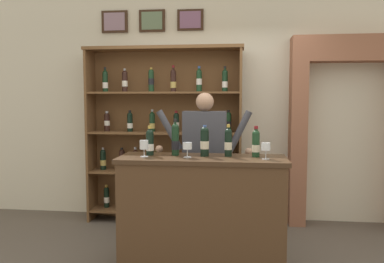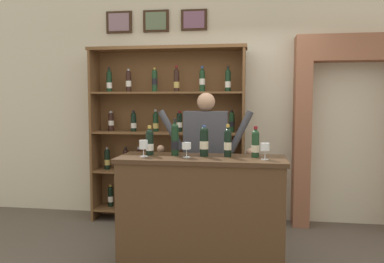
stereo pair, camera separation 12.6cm
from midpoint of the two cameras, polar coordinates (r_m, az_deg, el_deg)
name	(u,v)px [view 2 (the right image)]	position (r m, az deg, el deg)	size (l,w,h in m)	color
back_wall	(219,104)	(5.18, 4.72, 4.07)	(12.00, 0.19, 3.02)	beige
wine_shelf	(168,132)	(4.97, -2.82, -0.04)	(1.99, 0.36, 2.22)	brown
archway_doorway	(352,120)	(5.19, 23.09, 1.54)	(1.42, 0.45, 2.33)	#935B42
tasting_counter	(201,213)	(3.65, 2.38, -11.93)	(1.53, 0.53, 1.05)	#4C331E
shopkeeper	(206,151)	(4.13, 2.92, -2.85)	(1.04, 0.22, 1.64)	#2D3347
tasting_bottle_brunello	(150,142)	(3.67, -5.25, -1.53)	(0.07, 0.07, 0.28)	black
tasting_bottle_grappa	(175,139)	(3.63, -1.52, -1.17)	(0.07, 0.07, 0.34)	black
tasting_bottle_super_tuscan	(204,141)	(3.57, 2.72, -1.43)	(0.08, 0.08, 0.29)	black
tasting_bottle_vin_santo	(228,142)	(3.57, 6.28, -1.56)	(0.07, 0.07, 0.30)	black
tasting_bottle_bianco	(255,143)	(3.57, 10.30, -1.72)	(0.07, 0.07, 0.28)	#19381E
wine_glass_spare	(186,147)	(3.50, 0.22, -2.24)	(0.08, 0.08, 0.14)	silver
wine_glass_center	(144,146)	(3.57, -6.12, -2.07)	(0.08, 0.08, 0.15)	silver
wine_glass_left	(265,148)	(3.45, 11.70, -2.37)	(0.08, 0.08, 0.15)	silver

